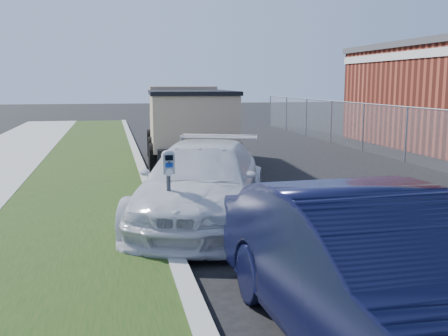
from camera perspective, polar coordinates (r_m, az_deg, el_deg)
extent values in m
plane|color=black|center=(9.44, 9.70, -6.67)|extent=(120.00, 120.00, 0.00)
cube|color=gray|center=(10.73, -7.43, -4.26)|extent=(0.25, 50.00, 0.15)
cube|color=black|center=(10.73, -16.00, -4.60)|extent=(3.00, 50.00, 0.13)
plane|color=slate|center=(18.14, 19.22, 3.45)|extent=(0.00, 30.00, 30.00)
cylinder|color=gray|center=(18.08, 19.37, 6.29)|extent=(0.04, 30.00, 0.04)
cylinder|color=gray|center=(18.14, 19.22, 3.45)|extent=(0.06, 0.06, 1.80)
cylinder|color=gray|center=(20.75, 14.92, 4.32)|extent=(0.06, 0.06, 1.80)
cylinder|color=gray|center=(23.46, 11.59, 4.97)|extent=(0.06, 0.06, 1.80)
cylinder|color=gray|center=(26.22, 8.95, 5.47)|extent=(0.06, 0.06, 1.80)
cylinder|color=gray|center=(29.04, 6.81, 5.87)|extent=(0.06, 0.06, 1.80)
cylinder|color=gray|center=(31.88, 5.05, 6.20)|extent=(0.06, 0.06, 1.80)
cube|color=silver|center=(19.74, 21.86, 11.59)|extent=(0.06, 14.00, 0.30)
cylinder|color=#3F4247|center=(8.21, -6.01, -4.31)|extent=(0.07, 0.07, 1.03)
cube|color=gray|center=(8.08, -6.10, 0.45)|extent=(0.20, 0.14, 0.31)
ellipsoid|color=gray|center=(8.06, -6.11, 1.54)|extent=(0.21, 0.15, 0.12)
cube|color=black|center=(8.00, -6.00, 1.11)|extent=(0.12, 0.02, 0.08)
cube|color=#0D3095|center=(8.02, -5.99, 0.31)|extent=(0.11, 0.02, 0.07)
cylinder|color=silver|center=(8.04, -5.98, -0.48)|extent=(0.11, 0.02, 0.11)
cube|color=#3F4247|center=(8.02, -6.00, 0.53)|extent=(0.04, 0.01, 0.05)
imported|color=silver|center=(9.76, -2.37, -1.60)|extent=(3.60, 5.44, 1.46)
imported|color=black|center=(5.19, 16.09, -11.24)|extent=(1.92, 4.83, 1.56)
cube|color=black|center=(16.55, -3.91, 2.73)|extent=(2.46, 6.27, 0.34)
cube|color=#9A8063|center=(18.68, -4.54, 5.91)|extent=(2.35, 1.86, 1.92)
cube|color=black|center=(18.66, -4.56, 7.08)|extent=(2.38, 1.88, 0.58)
cube|color=#9A8063|center=(15.71, -3.68, 5.29)|extent=(2.53, 4.16, 1.54)
cube|color=black|center=(15.68, -3.72, 8.21)|extent=(2.63, 4.27, 0.12)
cube|color=black|center=(19.66, -4.72, 3.53)|extent=(2.31, 0.27, 0.29)
cylinder|color=black|center=(18.62, -7.88, 2.71)|extent=(0.36, 0.98, 0.96)
cylinder|color=black|center=(18.79, -1.11, 2.86)|extent=(0.36, 0.98, 0.96)
cylinder|color=black|center=(16.04, -7.68, 1.68)|extent=(0.36, 0.98, 0.96)
cylinder|color=black|center=(16.24, 0.15, 1.86)|extent=(0.36, 0.98, 0.96)
cylinder|color=black|center=(14.32, -7.51, 0.78)|extent=(0.36, 0.98, 0.96)
cylinder|color=black|center=(14.55, 1.23, 0.99)|extent=(0.36, 0.98, 0.96)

